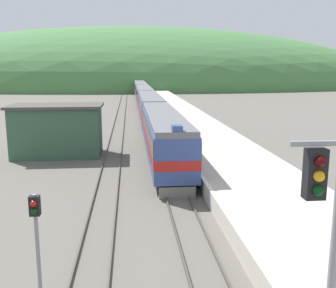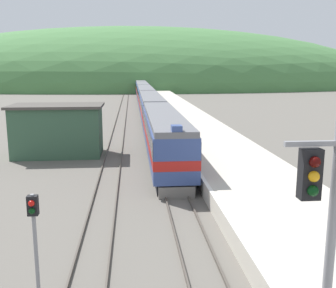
# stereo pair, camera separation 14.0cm
# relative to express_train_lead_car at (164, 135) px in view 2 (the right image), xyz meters

# --- Properties ---
(track_main) EXTENTS (1.52, 180.00, 0.16)m
(track_main) POSITION_rel_express_train_lead_car_xyz_m (0.00, 41.72, -2.21)
(track_main) COLOR #4C443D
(track_main) RESTS_ON ground
(track_siding) EXTENTS (1.52, 180.00, 0.16)m
(track_siding) POSITION_rel_express_train_lead_car_xyz_m (-4.46, 41.72, -2.21)
(track_siding) COLOR #4C443D
(track_siding) RESTS_ON ground
(platform) EXTENTS (7.11, 140.00, 1.08)m
(platform) POSITION_rel_express_train_lead_car_xyz_m (5.19, 21.72, -1.76)
(platform) COLOR #BCB5A5
(platform) RESTS_ON ground
(distant_hills) EXTENTS (217.54, 97.89, 48.81)m
(distant_hills) POSITION_rel_express_train_lead_car_xyz_m (0.00, 135.51, -2.29)
(distant_hills) COLOR #477A42
(distant_hills) RESTS_ON ground
(station_shed) EXTENTS (8.25, 4.81, 4.71)m
(station_shed) POSITION_rel_express_train_lead_car_xyz_m (-9.48, 3.08, 0.08)
(station_shed) COLOR #385B42
(station_shed) RESTS_ON ground
(express_train_lead_car) EXTENTS (2.97, 20.93, 4.55)m
(express_train_lead_car) POSITION_rel_express_train_lead_car_xyz_m (0.00, 0.00, 0.00)
(express_train_lead_car) COLOR black
(express_train_lead_car) RESTS_ON ground
(carriage_second) EXTENTS (2.96, 21.82, 4.19)m
(carriage_second) POSITION_rel_express_train_lead_car_xyz_m (0.00, 22.49, -0.01)
(carriage_second) COLOR black
(carriage_second) RESTS_ON ground
(carriage_third) EXTENTS (2.96, 21.82, 4.19)m
(carriage_third) POSITION_rel_express_train_lead_car_xyz_m (0.00, 45.20, -0.01)
(carriage_third) COLOR black
(carriage_third) RESTS_ON ground
(carriage_fourth) EXTENTS (2.96, 21.82, 4.19)m
(carriage_fourth) POSITION_rel_express_train_lead_car_xyz_m (0.00, 67.90, -0.01)
(carriage_fourth) COLOR black
(carriage_fourth) RESTS_ON ground
(carriage_fifth) EXTENTS (2.96, 21.82, 4.19)m
(carriage_fifth) POSITION_rel_express_train_lead_car_xyz_m (0.00, 90.61, -0.01)
(carriage_fifth) COLOR black
(carriage_fifth) RESTS_ON ground
(signal_mast_main) EXTENTS (2.20, 0.42, 7.46)m
(signal_mast_main) POSITION_rel_express_train_lead_car_xyz_m (1.33, -26.10, 2.60)
(signal_mast_main) COLOR gray
(signal_mast_main) RESTS_ON ground
(signal_post_siding) EXTENTS (0.36, 0.42, 3.70)m
(signal_post_siding) POSITION_rel_express_train_lead_car_xyz_m (-6.17, -19.90, 0.37)
(signal_post_siding) COLOR gray
(signal_post_siding) RESTS_ON ground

